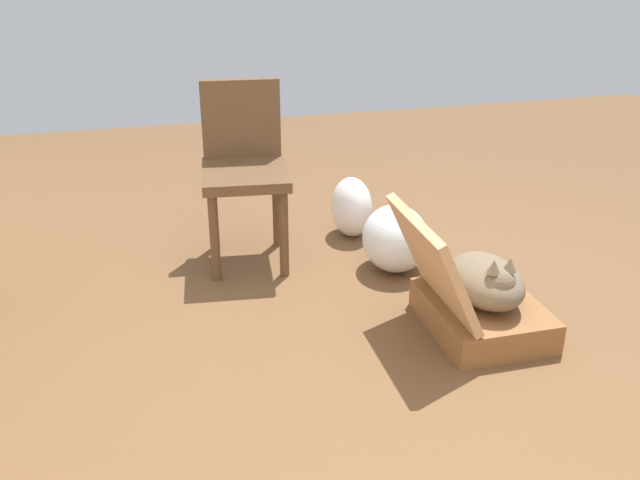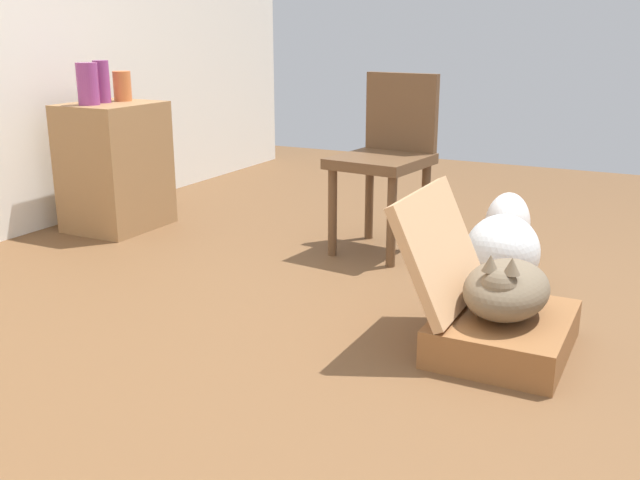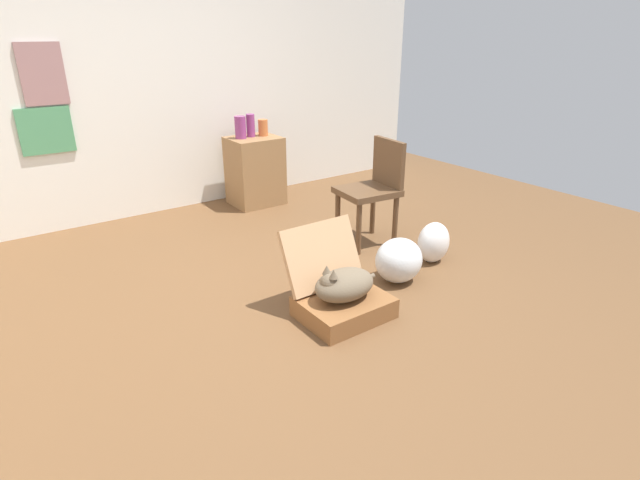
% 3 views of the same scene
% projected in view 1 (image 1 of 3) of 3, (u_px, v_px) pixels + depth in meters
% --- Properties ---
extents(ground_plane, '(7.68, 7.68, 0.00)m').
position_uv_depth(ground_plane, '(396.00, 375.00, 2.69)').
color(ground_plane, brown).
rests_on(ground_plane, ground).
extents(suitcase_base, '(0.54, 0.43, 0.13)m').
position_uv_depth(suitcase_base, '(482.00, 315.00, 2.97)').
color(suitcase_base, brown).
rests_on(suitcase_base, ground).
extents(suitcase_lid, '(0.54, 0.22, 0.41)m').
position_uv_depth(suitcase_lid, '(433.00, 263.00, 2.80)').
color(suitcase_lid, tan).
rests_on(suitcase_lid, suitcase_base).
extents(cat, '(0.48, 0.28, 0.24)m').
position_uv_depth(cat, '(487.00, 281.00, 2.89)').
color(cat, brown).
rests_on(cat, suitcase_base).
extents(plastic_bag_white, '(0.35, 0.31, 0.32)m').
position_uv_depth(plastic_bag_white, '(395.00, 238.00, 3.44)').
color(plastic_bag_white, silver).
rests_on(plastic_bag_white, ground).
extents(plastic_bag_clear, '(0.28, 0.21, 0.32)m').
position_uv_depth(plastic_bag_clear, '(352.00, 207.00, 3.82)').
color(plastic_bag_clear, white).
rests_on(plastic_bag_clear, ground).
extents(chair, '(0.49, 0.45, 0.86)m').
position_uv_depth(chair, '(244.00, 165.00, 3.45)').
color(chair, brown).
rests_on(chair, ground).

